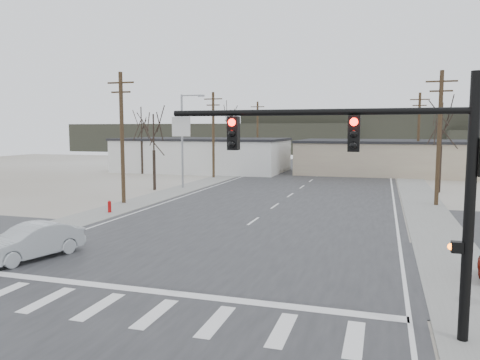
{
  "coord_description": "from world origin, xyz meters",
  "views": [
    {
      "loc": [
        7.6,
        -19.52,
        5.72
      ],
      "look_at": [
        -0.82,
        7.85,
        2.6
      ],
      "focal_mm": 35.0,
      "sensor_mm": 36.0,
      "label": 1
    }
  ],
  "objects_px": {
    "fire_hydrant": "(109,207)",
    "traffic_signal_mast": "(394,168)",
    "car_far_a": "(365,167)",
    "car_far_b": "(315,159)",
    "sedan_crossing": "(31,242)"
  },
  "relations": [
    {
      "from": "fire_hydrant",
      "to": "sedan_crossing",
      "type": "bearing_deg",
      "value": -74.25
    },
    {
      "from": "fire_hydrant",
      "to": "car_far_b",
      "type": "height_order",
      "value": "car_far_b"
    },
    {
      "from": "traffic_signal_mast",
      "to": "fire_hydrant",
      "type": "height_order",
      "value": "traffic_signal_mast"
    },
    {
      "from": "traffic_signal_mast",
      "to": "car_far_b",
      "type": "bearing_deg",
      "value": 99.72
    },
    {
      "from": "traffic_signal_mast",
      "to": "car_far_a",
      "type": "relative_size",
      "value": 1.84
    },
    {
      "from": "sedan_crossing",
      "to": "car_far_a",
      "type": "distance_m",
      "value": 49.0
    },
    {
      "from": "car_far_b",
      "to": "car_far_a",
      "type": "bearing_deg",
      "value": -47.41
    },
    {
      "from": "fire_hydrant",
      "to": "traffic_signal_mast",
      "type": "bearing_deg",
      "value": -38.13
    },
    {
      "from": "fire_hydrant",
      "to": "sedan_crossing",
      "type": "height_order",
      "value": "sedan_crossing"
    },
    {
      "from": "sedan_crossing",
      "to": "car_far_b",
      "type": "xyz_separation_m",
      "value": [
        3.78,
        62.3,
        -0.01
      ]
    },
    {
      "from": "traffic_signal_mast",
      "to": "car_far_a",
      "type": "xyz_separation_m",
      "value": [
        -2.62,
        50.61,
        -3.92
      ]
    },
    {
      "from": "traffic_signal_mast",
      "to": "car_far_a",
      "type": "distance_m",
      "value": 50.83
    },
    {
      "from": "car_far_a",
      "to": "car_far_b",
      "type": "bearing_deg",
      "value": -56.29
    },
    {
      "from": "sedan_crossing",
      "to": "car_far_a",
      "type": "xyz_separation_m",
      "value": [
        12.37,
        47.41,
        -0.05
      ]
    },
    {
      "from": "traffic_signal_mast",
      "to": "sedan_crossing",
      "type": "xyz_separation_m",
      "value": [
        -14.99,
        3.2,
        -3.87
      ]
    }
  ]
}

